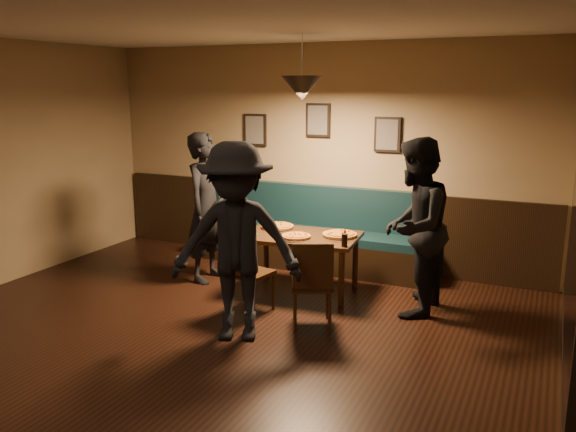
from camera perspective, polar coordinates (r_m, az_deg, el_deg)
The scene contains 23 objects.
floor at distance 5.00m, azimuth -12.86°, elevation -14.85°, with size 7.00×7.00×0.00m, color black.
ceiling at distance 4.48m, azimuth -14.70°, elevation 18.89°, with size 7.00×7.00×0.00m, color silver.
wall_back at distance 7.56m, azimuth 3.00°, elevation 5.90°, with size 6.00×6.00×0.00m, color #8C704F.
wainscot at distance 7.69m, azimuth 2.84°, elevation -0.80°, with size 5.88×0.06×1.00m, color black.
booth_bench at distance 7.44m, azimuth 2.06°, elevation -1.24°, with size 3.00×0.60×1.00m, color #0F232D, non-canonical shape.
picture_left at distance 7.88m, azimuth -3.21°, elevation 8.36°, with size 0.32×0.04×0.42m, color black.
picture_center at distance 7.49m, azimuth 2.95°, elevation 9.29°, with size 0.32×0.04×0.42m, color black.
picture_right at distance 7.22m, azimuth 9.64°, elevation 7.82°, with size 0.32×0.04×0.42m, color black.
pendant_lamp at distance 6.27m, azimuth 1.38°, elevation 12.33°, with size 0.44×0.44×0.25m, color black.
dining_table at distance 6.56m, azimuth 1.29°, elevation -4.65°, with size 1.25×0.80×0.67m, color black.
chair_near_left at distance 6.02m, azimuth -3.61°, elevation -5.39°, with size 0.37×0.37×0.84m, color #321E0D, non-canonical shape.
chair_near_right at distance 5.66m, azimuth 2.35°, elevation -6.46°, with size 0.38×0.38×0.86m, color black, non-canonical shape.
diner_left at distance 6.93m, azimuth -7.92°, elevation 0.82°, with size 0.64×0.42×1.76m, color black.
diner_right at distance 5.98m, azimuth 12.20°, elevation -1.08°, with size 0.87×0.68×1.79m, color black.
diner_front at distance 5.26m, azimuth -5.07°, elevation -2.59°, with size 1.17×0.67×1.81m, color black.
pizza_a at distance 6.77m, azimuth -1.06°, elevation -1.00°, with size 0.38×0.38×0.04m, color orange.
pizza_b at distance 6.34m, azimuth 0.80°, elevation -1.95°, with size 0.31×0.31×0.04m, color orange.
pizza_c at distance 6.42m, azimuth 5.06°, elevation -1.79°, with size 0.37×0.37×0.04m, color orange.
soda_glass at distance 6.01m, azimuth 5.51°, elevation -2.35°, with size 0.06×0.06×0.13m, color black.
tabasco_bottle at distance 6.27m, azimuth 5.53°, elevation -1.76°, with size 0.03×0.03×0.13m, color #951D04.
napkin_a at distance 6.93m, azimuth -1.93°, elevation -0.83°, with size 0.14×0.14×0.01m, color #1E7436.
napkin_b at distance 6.48m, azimuth -3.96°, elevation -1.79°, with size 0.17×0.17×0.01m, color #217C32.
cutlery_set at distance 6.16m, azimuth -0.06°, elevation -2.55°, with size 0.02×0.20×0.00m, color silver.
Camera 1 is at (2.79, -3.47, 2.28)m, focal length 36.59 mm.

